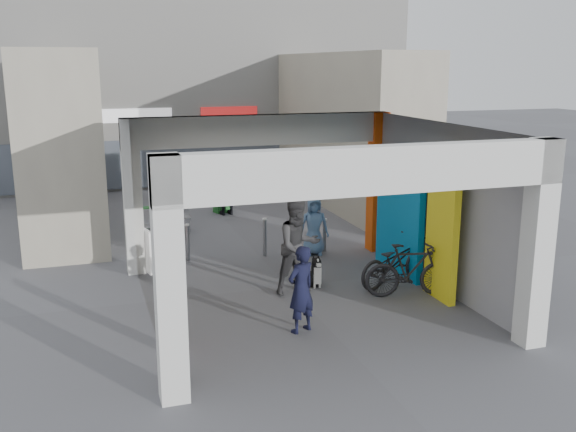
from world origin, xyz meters
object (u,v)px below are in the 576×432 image
object	(u,v)px
man_crates	(227,187)
bicycle_rear	(410,270)
border_collie	(315,274)
bicycle_front	(395,261)
cafe_set	(165,225)
man_elderly	(314,226)
man_with_dog	(301,289)
man_back_turned	(298,246)
white_van	(236,176)
produce_stand	(157,222)

from	to	relation	value
man_crates	bicycle_rear	world-z (taller)	man_crates
bicycle_rear	border_collie	bearing A→B (deg)	66.02
man_crates	bicycle_front	size ratio (longest dim) A/B	0.90
cafe_set	man_crates	size ratio (longest dim) A/B	0.76
cafe_set	man_elderly	distance (m)	4.49
man_elderly	bicycle_front	distance (m)	2.81
man_with_dog	man_back_turned	xyz separation A→B (m)	(0.60, 1.89, 0.21)
border_collie	man_with_dog	bearing A→B (deg)	-94.65
man_with_dog	man_crates	size ratio (longest dim) A/B	0.88
man_back_turned	white_van	size ratio (longest dim) A/B	0.53
man_elderly	produce_stand	bearing A→B (deg)	143.75
man_elderly	man_crates	size ratio (longest dim) A/B	0.82
border_collie	white_van	world-z (taller)	white_van
produce_stand	man_back_turned	world-z (taller)	man_back_turned
cafe_set	white_van	distance (m)	6.14
man_with_dog	man_elderly	xyz separation A→B (m)	(1.86, 4.39, -0.06)
cafe_set	produce_stand	bearing A→B (deg)	110.27
border_collie	man_back_turned	bearing A→B (deg)	-128.42
man_with_dog	man_crates	bearing A→B (deg)	-119.56
man_crates	man_elderly	bearing A→B (deg)	97.70
bicycle_front	man_back_turned	bearing A→B (deg)	66.78
cafe_set	produce_stand	distance (m)	0.48
produce_stand	man_elderly	world-z (taller)	man_elderly
bicycle_rear	cafe_set	bearing A→B (deg)	44.78
bicycle_rear	white_van	distance (m)	11.63
bicycle_front	bicycle_rear	size ratio (longest dim) A/B	1.07
cafe_set	bicycle_rear	bearing A→B (deg)	-57.20
man_elderly	bicycle_rear	size ratio (longest dim) A/B	0.79
man_crates	bicycle_front	xyz separation A→B (m)	(1.98, -7.59, -0.37)
man_with_dog	bicycle_front	bearing A→B (deg)	-172.53
man_crates	bicycle_rear	size ratio (longest dim) A/B	0.96
bicycle_rear	man_crates	bearing A→B (deg)	24.98
man_elderly	white_van	size ratio (longest dim) A/B	0.39
man_back_turned	man_crates	world-z (taller)	man_back_turned
bicycle_rear	white_van	bearing A→B (deg)	16.23
man_back_turned	man_crates	size ratio (longest dim) A/B	1.12
white_van	produce_stand	bearing A→B (deg)	151.06
border_collie	man_elderly	size ratio (longest dim) A/B	0.47
border_collie	bicycle_rear	xyz separation A→B (m)	(1.62, -1.17, 0.28)
cafe_set	man_elderly	bearing A→B (deg)	-42.29
border_collie	man_crates	bearing A→B (deg)	114.15
man_with_dog	man_elderly	world-z (taller)	man_with_dog
bicycle_front	man_crates	bearing A→B (deg)	-4.57
man_back_turned	man_elderly	distance (m)	2.82
border_collie	produce_stand	bearing A→B (deg)	136.95
cafe_set	man_back_turned	bearing A→B (deg)	-69.70
produce_stand	bicycle_front	bearing A→B (deg)	-37.74
cafe_set	man_crates	distance (m)	2.99
man_with_dog	white_van	world-z (taller)	man_with_dog
border_collie	man_crates	size ratio (longest dim) A/B	0.39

